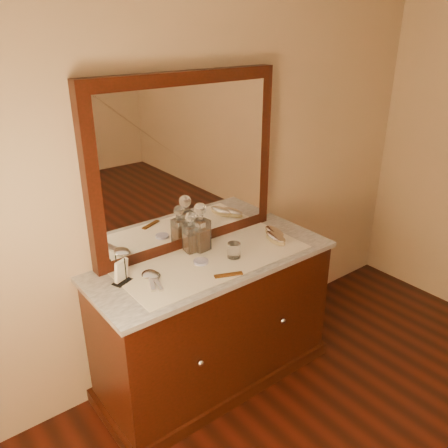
{
  "coord_description": "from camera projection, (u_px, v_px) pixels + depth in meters",
  "views": [
    {
      "loc": [
        -1.37,
        0.09,
        2.09
      ],
      "look_at": [
        0.0,
        1.85,
        1.1
      ],
      "focal_mm": 36.95,
      "sensor_mm": 36.0,
      "label": 1
    }
  ],
  "objects": [
    {
      "name": "knob_left",
      "position": [
        200.0,
        363.0,
        2.41
      ],
      "size": [
        0.04,
        0.04,
        0.04
      ],
      "primitive_type": "sphere",
      "color": "silver",
      "rests_on": "dresser_cabinet"
    },
    {
      "name": "lace_runner",
      "position": [
        215.0,
        259.0,
        2.6
      ],
      "size": [
        1.1,
        0.45,
        0.0
      ],
      "primitive_type": "cube",
      "color": "white",
      "rests_on": "marble_top"
    },
    {
      "name": "pin_dish",
      "position": [
        201.0,
        262.0,
        2.56
      ],
      "size": [
        0.11,
        0.11,
        0.01
      ],
      "primitive_type": "cylinder",
      "rotation": [
        0.0,
        0.0,
        0.42
      ],
      "color": "white",
      "rests_on": "lace_runner"
    },
    {
      "name": "dresser_plinth",
      "position": [
        214.0,
        370.0,
        2.95
      ],
      "size": [
        1.46,
        0.59,
        0.08
      ],
      "primitive_type": "cube",
      "color": "black",
      "rests_on": "floor"
    },
    {
      "name": "mirror_glass",
      "position": [
        190.0,
        165.0,
        2.57
      ],
      "size": [
        1.06,
        0.01,
        0.86
      ],
      "primitive_type": "cube",
      "color": "white",
      "rests_on": "marble_top"
    },
    {
      "name": "knob_right",
      "position": [
        283.0,
        321.0,
        2.74
      ],
      "size": [
        0.04,
        0.04,
        0.04
      ],
      "primitive_type": "sphere",
      "color": "silver",
      "rests_on": "dresser_cabinet"
    },
    {
      "name": "marble_top",
      "position": [
        213.0,
        261.0,
        2.63
      ],
      "size": [
        1.44,
        0.59,
        0.03
      ],
      "primitive_type": "cube",
      "color": "silver",
      "rests_on": "dresser_cabinet"
    },
    {
      "name": "mirror_frame",
      "position": [
        186.0,
        164.0,
        2.59
      ],
      "size": [
        1.2,
        0.08,
        1.0
      ],
      "primitive_type": "cube",
      "color": "black",
      "rests_on": "marble_top"
    },
    {
      "name": "napkin_rack",
      "position": [
        121.0,
        272.0,
        2.36
      ],
      "size": [
        0.11,
        0.09,
        0.15
      ],
      "color": "black",
      "rests_on": "marble_top"
    },
    {
      "name": "brush_far",
      "position": [
        274.0,
        233.0,
        2.87
      ],
      "size": [
        0.11,
        0.19,
        0.05
      ],
      "color": "tan",
      "rests_on": "lace_runner"
    },
    {
      "name": "tumblers",
      "position": [
        234.0,
        250.0,
        2.61
      ],
      "size": [
        0.08,
        0.08,
        0.09
      ],
      "color": "white",
      "rests_on": "lace_runner"
    },
    {
      "name": "hand_mirror_inner",
      "position": [
        154.0,
        277.0,
        2.41
      ],
      "size": [
        0.1,
        0.21,
        0.02
      ],
      "color": "silver",
      "rests_on": "lace_runner"
    },
    {
      "name": "dresser_cabinet",
      "position": [
        214.0,
        322.0,
        2.8
      ],
      "size": [
        1.4,
        0.55,
        0.82
      ],
      "primitive_type": "cube",
      "color": "black",
      "rests_on": "floor"
    },
    {
      "name": "brush_near",
      "position": [
        276.0,
        238.0,
        2.8
      ],
      "size": [
        0.11,
        0.19,
        0.05
      ],
      "color": "tan",
      "rests_on": "lace_runner"
    },
    {
      "name": "decanter_left",
      "position": [
        191.0,
        236.0,
        2.65
      ],
      "size": [
        0.08,
        0.08,
        0.25
      ],
      "color": "brown",
      "rests_on": "lace_runner"
    },
    {
      "name": "hand_mirror_outer",
      "position": [
        150.0,
        276.0,
        2.41
      ],
      "size": [
        0.13,
        0.22,
        0.02
      ],
      "color": "silver",
      "rests_on": "lace_runner"
    },
    {
      "name": "decanter_right",
      "position": [
        200.0,
        232.0,
        2.67
      ],
      "size": [
        0.1,
        0.1,
        0.29
      ],
      "color": "brown",
      "rests_on": "lace_runner"
    },
    {
      "name": "comb",
      "position": [
        228.0,
        275.0,
        2.44
      ],
      "size": [
        0.15,
        0.08,
        0.01
      ],
      "primitive_type": "cube",
      "rotation": [
        0.0,
        0.0,
        -0.39
      ],
      "color": "brown",
      "rests_on": "lace_runner"
    }
  ]
}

